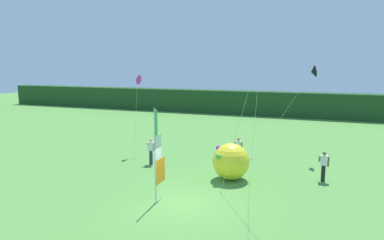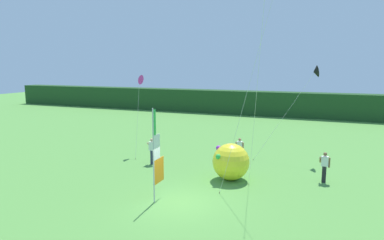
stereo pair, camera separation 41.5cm
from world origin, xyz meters
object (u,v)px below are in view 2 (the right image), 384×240
Objects in this scene: person_far_left at (324,166)px; inflatable_balloon at (231,162)px; person_mid_field at (152,150)px; banner_flag at (157,157)px; person_near_banner at (240,149)px; kite_black_delta_0 at (315,72)px; kite_magenta_delta_3 at (139,80)px.

inflatable_balloon reaches higher than person_far_left.
banner_flag is at bearing -59.52° from person_mid_field.
person_near_banner is 3.84m from inflatable_balloon.
person_near_banner is at bearing -151.40° from kite_black_delta_0.
banner_flag is 4.87m from inflatable_balloon.
kite_magenta_delta_3 reaches higher than person_near_banner.
banner_flag is 8.24m from person_near_banner.
banner_flag is 0.78× the size of kite_magenta_delta_3.
person_mid_field is 1.00× the size of person_far_left.
person_far_left is 5.01m from inflatable_balloon.
kite_black_delta_0 is (-0.90, 4.74, 4.94)m from person_far_left.
person_near_banner is 0.25× the size of kite_black_delta_0.
banner_flag is at bearing -104.21° from person_near_banner.
kite_magenta_delta_3 is (-7.77, 3.68, 4.21)m from inflatable_balloon.
kite_black_delta_0 is (4.33, 2.36, 5.00)m from person_near_banner.
person_mid_field is 0.27× the size of kite_black_delta_0.
kite_black_delta_0 is at bearing 100.80° from person_far_left.
inflatable_balloon is (0.44, -3.81, 0.20)m from person_near_banner.
person_far_left is at bearing -10.10° from kite_magenta_delta_3.
person_near_banner is 5.75m from person_far_left.
person_mid_field is (-5.03, -2.74, 0.07)m from person_near_banner.
inflatable_balloon is at bearing -83.44° from person_near_banner.
kite_black_delta_0 is 11.95m from kite_magenta_delta_3.
person_far_left is 13.49m from kite_magenta_delta_3.
kite_black_delta_0 is (9.36, 5.10, 4.93)m from person_mid_field.
person_near_banner is at bearing 75.79° from banner_flag.
banner_flag is at bearing -142.67° from person_far_left.
inflatable_balloon reaches higher than person_near_banner.
inflatable_balloon is 0.33× the size of kite_black_delta_0.
person_near_banner is 7.02m from kite_black_delta_0.
person_near_banner is at bearing 1.05° from kite_magenta_delta_3.
kite_magenta_delta_3 is (-7.34, -0.13, 4.41)m from person_near_banner.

